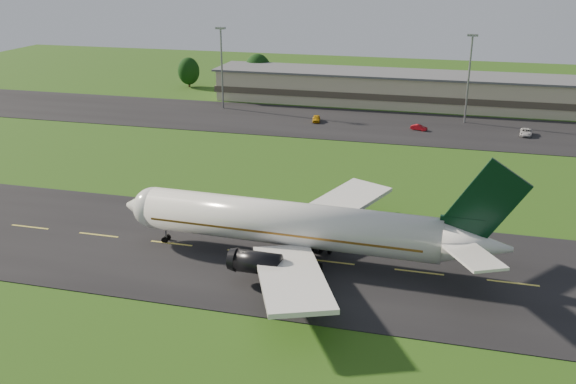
% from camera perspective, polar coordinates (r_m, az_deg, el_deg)
% --- Properties ---
extents(ground, '(360.00, 360.00, 0.00)m').
position_cam_1_polar(ground, '(81.05, 11.57, -7.05)').
color(ground, '#214411').
rests_on(ground, ground).
extents(taxiway, '(220.00, 30.00, 0.10)m').
position_cam_1_polar(taxiway, '(81.03, 11.57, -7.02)').
color(taxiway, black).
rests_on(taxiway, ground).
extents(apron, '(260.00, 30.00, 0.10)m').
position_cam_1_polar(apron, '(148.89, 13.46, 5.42)').
color(apron, black).
rests_on(apron, ground).
extents(airliner, '(51.28, 42.16, 15.57)m').
position_cam_1_polar(airliner, '(81.05, 0.68, -2.97)').
color(airliner, white).
rests_on(airliner, ground).
extents(terminal, '(145.00, 16.00, 8.40)m').
position_cam_1_polar(terminal, '(171.67, 16.02, 8.46)').
color(terminal, tan).
rests_on(terminal, ground).
extents(light_mast_west, '(2.40, 1.20, 20.35)m').
position_cam_1_polar(light_mast_west, '(164.52, -5.93, 11.74)').
color(light_mast_west, gray).
rests_on(light_mast_west, ground).
extents(light_mast_centre, '(2.40, 1.20, 20.35)m').
position_cam_1_polar(light_mast_centre, '(154.20, 15.84, 10.54)').
color(light_mast_centre, gray).
rests_on(light_mast_centre, ground).
extents(tree_line, '(197.30, 8.71, 10.82)m').
position_cam_1_polar(tree_line, '(182.10, 23.15, 8.62)').
color(tree_line, black).
rests_on(tree_line, ground).
extents(service_vehicle_a, '(2.52, 4.60, 1.48)m').
position_cam_1_polar(service_vehicle_a, '(151.74, 2.53, 6.54)').
color(service_vehicle_a, '#C58F0B').
rests_on(service_vehicle_a, apron).
extents(service_vehicle_b, '(3.90, 2.35, 1.22)m').
position_cam_1_polar(service_vehicle_b, '(146.91, 11.56, 5.64)').
color(service_vehicle_b, maroon).
rests_on(service_vehicle_b, apron).
extents(service_vehicle_c, '(2.92, 5.43, 1.45)m').
position_cam_1_polar(service_vehicle_c, '(148.85, 20.40, 5.01)').
color(service_vehicle_c, silver).
rests_on(service_vehicle_c, apron).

